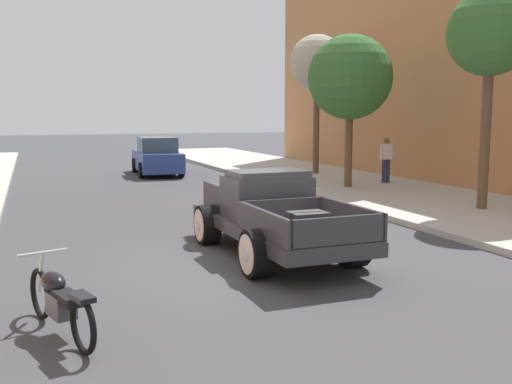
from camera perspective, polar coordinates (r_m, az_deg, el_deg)
ground_plane at (r=10.68m, az=0.01°, el=-6.77°), size 140.00×140.00×0.00m
hotrod_truck_gunmetal at (r=11.29m, az=1.26°, el=-2.08°), size 2.25×4.97×1.58m
motorcycle_parked at (r=7.52m, az=-18.55°, el=-9.88°), size 0.81×2.05×0.93m
car_background_blue at (r=26.13m, az=-9.60°, el=3.35°), size 2.06×4.39×1.65m
pedestrian_sidewalk_right at (r=21.93m, az=12.54°, el=3.32°), size 0.53×0.22×1.65m
street_tree_nearest at (r=16.68m, az=21.83°, el=13.99°), size 2.22×2.22×5.68m
street_tree_second at (r=20.50m, az=9.13°, el=10.91°), size 2.88×2.88×5.18m
street_tree_third at (r=25.04m, az=5.96°, el=12.28°), size 2.30×2.30×5.77m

